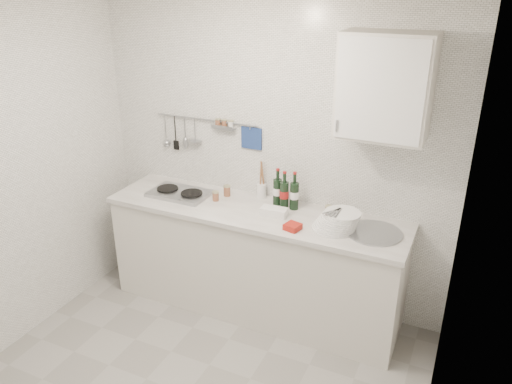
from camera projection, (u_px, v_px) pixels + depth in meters
ceiling at (158, 3)px, 2.41m from camera, size 3.00×3.00×0.00m
back_wall at (270, 159)px, 4.07m from camera, size 3.00×0.02×2.50m
wall_right at (446, 295)px, 2.32m from camera, size 0.02×2.80×2.50m
counter at (255, 263)px, 4.14m from camera, size 2.44×0.64×0.96m
wall_rail at (204, 131)px, 4.20m from camera, size 0.98×0.09×0.34m
wall_cabinet at (385, 86)px, 3.29m from camera, size 0.60×0.38×0.70m
plate_stack_hob at (185, 193)px, 4.21m from camera, size 0.27×0.27×0.02m
plate_stack_sink at (338, 221)px, 3.63m from camera, size 0.35×0.33×0.14m
wine_bottles at (285, 189)px, 3.93m from camera, size 0.22×0.11×0.31m
butter_dish at (274, 212)px, 3.84m from camera, size 0.21×0.11×0.06m
strawberry_punnet at (293, 227)px, 3.63m from camera, size 0.13×0.13×0.04m
utensil_crock at (261, 189)px, 4.14m from camera, size 0.08×0.08×0.33m
jar_a at (227, 191)px, 4.18m from camera, size 0.06×0.06×0.09m
jar_b at (329, 209)px, 3.88m from camera, size 0.06×0.06×0.06m
jar_c at (329, 214)px, 3.79m from camera, size 0.06×0.06×0.08m
jar_d at (216, 196)px, 4.10m from camera, size 0.06×0.06×0.08m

